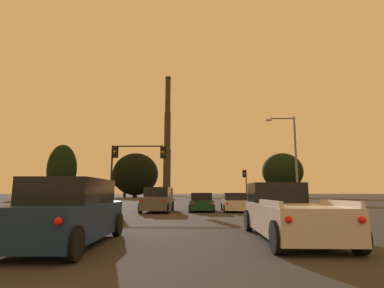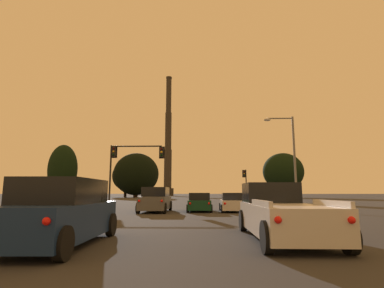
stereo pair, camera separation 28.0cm
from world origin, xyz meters
TOP-DOWN VIEW (x-y plane):
  - hatchback_right_lane_front at (2.92, 22.72)m, footprint 1.98×4.14m
  - suv_left_lane_front at (-2.98, 22.28)m, footprint 2.11×4.91m
  - pickup_truck_right_lane_third at (3.07, 9.11)m, footprint 2.21×5.52m
  - suv_left_lane_third at (-3.49, 7.60)m, footprint 2.23×4.95m
  - hatchback_center_lane_front at (0.35, 22.89)m, footprint 1.96×4.13m
  - traffic_light_far_right at (7.93, 49.65)m, footprint 0.78×0.50m
  - traffic_light_overhead_left at (-6.95, 29.44)m, footprint 5.73×0.50m
  - street_lamp at (8.65, 26.41)m, footprint 2.76×0.36m
  - smokestack at (-13.99, 130.20)m, footprint 5.28×5.28m
  - treeline_center_right at (-38.62, 82.65)m, footprint 8.09×7.28m
  - treeline_right_mid at (24.21, 85.90)m, footprint 11.58×10.42m
  - treeline_left_mid at (-18.83, 88.16)m, footprint 13.44×12.09m
  - treeline_far_right at (-22.31, 89.71)m, footprint 8.14×7.32m

SIDE VIEW (x-z plane):
  - hatchback_right_lane_front at x=2.92m, z-range -0.05..1.38m
  - hatchback_center_lane_front at x=0.35m, z-range -0.05..1.38m
  - pickup_truck_right_lane_third at x=3.07m, z-range -0.11..1.71m
  - suv_left_lane_front at x=-2.98m, z-range -0.03..1.83m
  - suv_left_lane_third at x=-3.49m, z-range -0.03..1.83m
  - traffic_light_far_right at x=7.93m, z-range 0.83..6.09m
  - traffic_light_overhead_left at x=-6.95m, z-range 1.67..7.96m
  - street_lamp at x=8.65m, z-range 0.93..9.37m
  - treeline_far_right at x=-22.31m, z-range 1.06..11.72m
  - treeline_left_mid at x=-18.83m, z-range 0.30..13.44m
  - treeline_right_mid at x=24.21m, z-range 1.02..13.72m
  - treeline_center_right at x=-38.62m, z-range 0.43..15.36m
  - smokestack at x=-13.99m, z-range -5.86..48.26m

